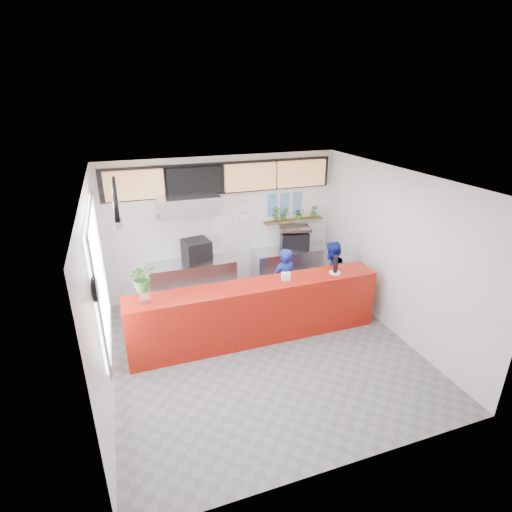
{
  "coord_description": "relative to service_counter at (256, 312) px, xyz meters",
  "views": [
    {
      "loc": [
        -2.06,
        -5.44,
        4.19
      ],
      "look_at": [
        0.1,
        0.7,
        1.5
      ],
      "focal_mm": 28.0,
      "sensor_mm": 36.0,
      "label": 1
    }
  ],
  "objects": [
    {
      "name": "glass_vase",
      "position": [
        -1.87,
        -0.02,
        0.66
      ],
      "size": [
        0.22,
        0.22,
        0.21
      ],
      "primitive_type": "cylinder",
      "rotation": [
        0.0,
        0.0,
        -0.32
      ],
      "color": "white",
      "rests_on": "service_counter"
    },
    {
      "name": "dec_plate_a",
      "position": [
        0.15,
        2.07,
        1.2
      ],
      "size": [
        0.24,
        0.03,
        0.24
      ],
      "primitive_type": "cylinder",
      "rotation": [
        1.57,
        0.0,
        0.0
      ],
      "color": "silver",
      "rests_on": "wall_back"
    },
    {
      "name": "napkin_holder",
      "position": [
        0.55,
        -0.0,
        0.62
      ],
      "size": [
        0.17,
        0.13,
        0.13
      ],
      "primitive_type": "cube",
      "rotation": [
        0.0,
        0.0,
        -0.24
      ],
      "color": "white",
      "rests_on": "service_counter"
    },
    {
      "name": "photo_frame_f",
      "position": [
        1.7,
        2.08,
        1.2
      ],
      "size": [
        0.2,
        0.02,
        0.25
      ],
      "primitive_type": "cube",
      "color": "#598CBF",
      "rests_on": "wall_back"
    },
    {
      "name": "menu_board_far_right",
      "position": [
        1.73,
        1.98,
        2.0
      ],
      "size": [
        1.1,
        0.1,
        0.55
      ],
      "primitive_type": "cube",
      "color": "tan",
      "rests_on": "wall_back"
    },
    {
      "name": "wall_clock_face",
      "position": [
        -2.43,
        -1.3,
        1.5
      ],
      "size": [
        0.02,
        0.26,
        0.26
      ],
      "primitive_type": "cylinder",
      "rotation": [
        0.0,
        1.57,
        0.0
      ],
      "color": "white",
      "rests_on": "wall_left"
    },
    {
      "name": "herb_c",
      "position": [
        1.73,
        2.0,
        1.1
      ],
      "size": [
        0.24,
        0.21,
        0.26
      ],
      "primitive_type": "imported",
      "rotation": [
        0.0,
        0.0,
        -0.02
      ],
      "color": "#336B25",
      "rests_on": "herb_shelf"
    },
    {
      "name": "staff_right",
      "position": [
        1.83,
        0.62,
        0.16
      ],
      "size": [
        0.88,
        0.85,
        1.42
      ],
      "primitive_type": "imported",
      "rotation": [
        0.0,
        0.0,
        3.78
      ],
      "color": "navy",
      "rests_on": "ground"
    },
    {
      "name": "menu_board_far_left",
      "position": [
        -1.75,
        1.98,
        2.0
      ],
      "size": [
        1.1,
        0.1,
        0.55
      ],
      "primitive_type": "cube",
      "color": "tan",
      "rests_on": "wall_back"
    },
    {
      "name": "ceiling",
      "position": [
        0.0,
        -0.4,
        2.45
      ],
      "size": [
        5.0,
        5.0,
        0.0
      ],
      "primitive_type": "plane",
      "rotation": [
        3.14,
        0.0,
        0.0
      ],
      "color": "silver"
    },
    {
      "name": "prep_bench",
      "position": [
        -0.8,
        1.8,
        -0.1
      ],
      "size": [
        1.8,
        0.6,
        0.9
      ],
      "primitive_type": "cube",
      "color": "#B2B5BA",
      "rests_on": "ground"
    },
    {
      "name": "hood_lip",
      "position": [
        -0.8,
        1.75,
        1.4
      ],
      "size": [
        1.2,
        0.69,
        0.31
      ],
      "primitive_type": "cube",
      "rotation": [
        -0.35,
        0.0,
        0.0
      ],
      "color": "#B2B5BA",
      "rests_on": "ceiling"
    },
    {
      "name": "track_rail",
      "position": [
        -2.1,
        -0.4,
        2.39
      ],
      "size": [
        0.05,
        2.4,
        0.04
      ],
      "primitive_type": "cube",
      "color": "black",
      "rests_on": "ceiling"
    },
    {
      "name": "menu_board_mid_right",
      "position": [
        0.57,
        1.98,
        2.0
      ],
      "size": [
        1.1,
        0.1,
        0.55
      ],
      "primitive_type": "cube",
      "color": "tan",
      "rests_on": "wall_back"
    },
    {
      "name": "menu_board_mid_left",
      "position": [
        -0.59,
        1.98,
        2.0
      ],
      "size": [
        1.1,
        0.1,
        0.55
      ],
      "primitive_type": "cube",
      "color": "black",
      "rests_on": "wall_back"
    },
    {
      "name": "right_bench",
      "position": [
        1.5,
        1.8,
        -0.1
      ],
      "size": [
        1.8,
        0.6,
        0.9
      ],
      "primitive_type": "cube",
      "color": "#B2B5BA",
      "rests_on": "ground"
    },
    {
      "name": "espresso_machine",
      "position": [
        1.54,
        1.8,
        0.54
      ],
      "size": [
        0.7,
        0.58,
        0.39
      ],
      "primitive_type": "cube",
      "rotation": [
        0.0,
        0.0,
        -0.27
      ],
      "color": "black",
      "rests_on": "right_bench"
    },
    {
      "name": "white_plate",
      "position": [
        1.52,
        -0.04,
        0.56
      ],
      "size": [
        0.25,
        0.25,
        0.02
      ],
      "primitive_type": "cylinder",
      "rotation": [
        0.0,
        0.0,
        0.18
      ],
      "color": "white",
      "rests_on": "service_counter"
    },
    {
      "name": "wall_left",
      "position": [
        -2.5,
        -0.4,
        0.95
      ],
      "size": [
        0.0,
        5.0,
        5.0
      ],
      "primitive_type": "plane",
      "rotation": [
        1.57,
        0.0,
        1.57
      ],
      "color": "white",
      "rests_on": "ground"
    },
    {
      "name": "wall_clock_rim",
      "position": [
        -2.46,
        -1.3,
        1.5
      ],
      "size": [
        0.05,
        0.3,
        0.3
      ],
      "primitive_type": "cylinder",
      "rotation": [
        0.0,
        1.57,
        0.0
      ],
      "color": "black",
      "rests_on": "wall_left"
    },
    {
      "name": "photo_frame_b",
      "position": [
        1.4,
        2.08,
        1.45
      ],
      "size": [
        0.2,
        0.02,
        0.25
      ],
      "primitive_type": "cube",
      "color": "#598CBF",
      "rests_on": "wall_back"
    },
    {
      "name": "window_frame",
      "position": [
        -2.45,
        -0.1,
        1.15
      ],
      "size": [
        0.03,
        2.3,
        2.0
      ],
      "primitive_type": "cube",
      "color": "#B2B5BA",
      "rests_on": "wall_left"
    },
    {
      "name": "dec_plate_d",
      "position": [
        0.5,
        2.07,
        1.35
      ],
      "size": [
        0.24,
        0.03,
        0.24
      ],
      "primitive_type": "cylinder",
      "rotation": [
        1.57,
        0.0,
        0.0
      ],
      "color": "silver",
      "rests_on": "wall_back"
    },
    {
      "name": "staff_center",
      "position": [
        0.8,
        0.64,
        0.16
      ],
      "size": [
        0.58,
        0.45,
        1.42
      ],
      "primitive_type": "imported",
      "rotation": [
        0.0,
        0.0,
        3.37
      ],
      "color": "navy",
      "rests_on": "ground"
    },
    {
      "name": "photo_frame_a",
      "position": [
        1.1,
        2.08,
        1.45
      ],
      "size": [
        0.2,
        0.02,
        0.25
      ],
      "primitive_type": "cube",
      "color": "#598CBF",
      "rests_on": "wall_back"
    },
    {
      "name": "wall_right",
      "position": [
        2.5,
        -0.4,
        0.95
      ],
      "size": [
        0.0,
        5.0,
        5.0
      ],
      "primitive_type": "plane",
      "rotation": [
        1.57,
        0.0,
        -1.57
      ],
      "color": "white",
      "rests_on": "ground"
    },
    {
      "name": "panini_oven",
      "position": [
        -0.68,
        1.8,
        0.58
      ],
      "size": [
        0.59,
        0.59,
        0.47
      ],
      "primitive_type": "cube",
      "rotation": [
        0.0,
        0.0,
        0.16
      ],
      "color": "black",
      "rests_on": "prep_bench"
    },
    {
      "name": "wall_back",
      "position": [
        0.0,
        2.1,
        0.95
      ],
      "size": [
        5.0,
        0.0,
        5.0
      ],
      "primitive_type": "plane",
      "rotation": [
        1.57,
        0.0,
        0.0
      ],
      "color": "white",
      "rests_on": "ground"
    },
    {
      "name": "basil_vase",
      "position": [
        -1.87,
        -0.02,
        0.99
      ],
      "size": [
        0.49,
        0.46,
        0.44
      ],
      "primitive_type": "imported",
      "rotation": [
        0.0,
        0.0,
        0.33
      ],
      "color": "#336B25",
      "rests_on": "glass_vase"
    },
    {
      "name": "photo_frame_e",
      "position": [
        1.4,
        2.08,
        1.2
      ],
      "size": [
        0.2,
        0.02,
        0.25
      ],
      "primitive_type": "cube",
      "color": "#598CBF",
      "rests_on": "wall_back"
    },
    {
      "name": "soffit",
      "position": [
        0.0,
        2.06,
        2.0
      ],
      "size": [
        4.8,
        0.04,
        0.65
      ],
      "primitive_type": "cube",
      "color": "black",
      "rests_on": "wall_back"
    },
    {
      "name": "photo_frame_d",
      "position": [
        1.1,
        2.08,
        1.2
      ],
      "size": [
        0.2,
        0.02,
        0.25
      ],
      "primitive_type": "cube",
      "color": "#598CBF",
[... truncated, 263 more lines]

